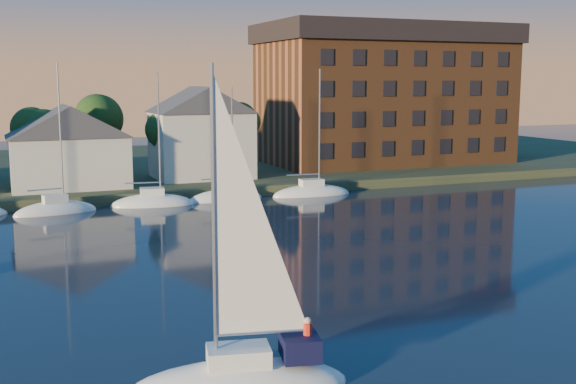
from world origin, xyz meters
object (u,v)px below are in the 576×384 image
clubhouse_east (201,131)px  hero_sailboat (242,374)px  condo_block (385,93)px  clubhouse_centre (68,145)px

clubhouse_east → hero_sailboat: size_ratio=0.80×
condo_block → clubhouse_east: bearing=-167.1°
clubhouse_east → hero_sailboat: (-12.66, -51.26, -5.44)m
clubhouse_centre → hero_sailboat: size_ratio=0.88×
clubhouse_east → condo_block: bearing=12.9°
condo_block → hero_sailboat: 69.66m
clubhouse_east → condo_block: size_ratio=0.34×
clubhouse_east → hero_sailboat: hero_sailboat is taller
clubhouse_east → condo_block: 26.94m
clubhouse_east → condo_block: condo_block is taller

